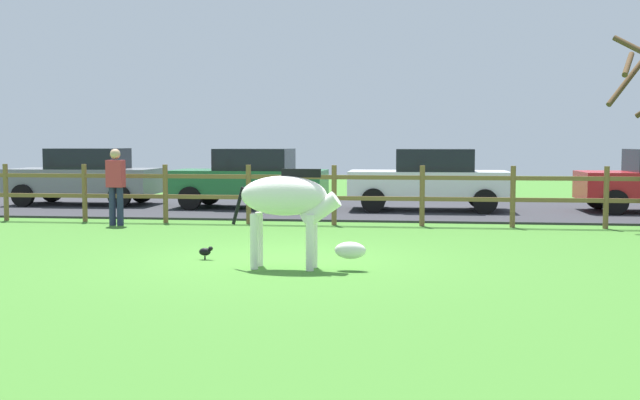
% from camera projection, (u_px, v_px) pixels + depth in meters
% --- Properties ---
extents(ground_plane, '(60.00, 60.00, 0.00)m').
position_uv_depth(ground_plane, '(280.00, 260.00, 11.64)').
color(ground_plane, '#3D7528').
extents(parking_asphalt, '(28.00, 7.40, 0.05)m').
position_uv_depth(parking_asphalt, '(341.00, 207.00, 20.83)').
color(parking_asphalt, '#2D2D33').
rests_on(parking_asphalt, ground_plane).
extents(paddock_fence, '(20.78, 0.11, 1.29)m').
position_uv_depth(paddock_fence, '(291.00, 191.00, 16.61)').
color(paddock_fence, brown).
rests_on(paddock_fence, ground_plane).
extents(zebra, '(1.94, 0.55, 1.41)m').
position_uv_depth(zebra, '(290.00, 203.00, 10.79)').
color(zebra, white).
rests_on(zebra, ground_plane).
extents(crow_on_grass, '(0.22, 0.10, 0.20)m').
position_uv_depth(crow_on_grass, '(206.00, 251.00, 11.66)').
color(crow_on_grass, black).
rests_on(crow_on_grass, ground_plane).
extents(parked_car_grey, '(4.02, 1.93, 1.56)m').
position_uv_depth(parked_car_grey, '(85.00, 176.00, 21.27)').
color(parked_car_grey, slate).
rests_on(parked_car_grey, parking_asphalt).
extents(parked_car_white, '(4.02, 1.91, 1.56)m').
position_uv_depth(parked_car_white, '(430.00, 179.00, 19.49)').
color(parked_car_white, white).
rests_on(parked_car_white, parking_asphalt).
extents(parked_car_green, '(4.03, 1.94, 1.56)m').
position_uv_depth(parked_car_green, '(251.00, 178.00, 20.20)').
color(parked_car_green, '#236B38').
rests_on(parked_car_green, parking_asphalt).
extents(visitor_near_fence, '(0.38, 0.25, 1.64)m').
position_uv_depth(visitor_near_fence, '(116.00, 183.00, 16.40)').
color(visitor_near_fence, '#232847').
rests_on(visitor_near_fence, ground_plane).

